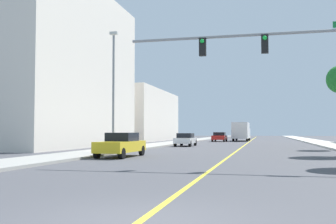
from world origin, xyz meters
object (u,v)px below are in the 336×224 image
Objects in this scene: traffic_signal_mast at (311,57)px; car_yellow at (121,145)px; car_red at (220,137)px; car_white at (186,139)px; delivery_truck at (241,131)px; street_lamp at (113,85)px.

traffic_signal_mast reaches higher than car_yellow.
car_white is at bearing -93.15° from car_red.
delivery_truck is (-5.58, 46.51, -3.25)m from traffic_signal_mast.
delivery_truck is at bearing 96.84° from traffic_signal_mast.
car_red is (1.48, 19.50, 0.02)m from car_white.
car_white is 0.51× the size of delivery_truck.
street_lamp is 0.99× the size of delivery_truck.
traffic_signal_mast is 1.44× the size of delivery_truck.
car_red is at bearing 101.48° from traffic_signal_mast.
traffic_signal_mast is 2.82× the size of car_white.
traffic_signal_mast reaches higher than delivery_truck.
street_lamp reaches higher than car_white.
traffic_signal_mast is 46.95m from delivery_truck.
car_red is (-8.62, 42.42, -4.11)m from traffic_signal_mast.
delivery_truck is at bearing -95.59° from car_yellow.
car_white is at bearing -99.74° from delivery_truck.
car_white is at bearing 113.77° from traffic_signal_mast.
traffic_signal_mast is 2.65× the size of car_yellow.
car_white is 19.56m from car_red.
traffic_signal_mast is 1.45× the size of street_lamp.
delivery_truck is (4.99, 41.85, 0.84)m from car_yellow.
traffic_signal_mast is 43.48m from car_red.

